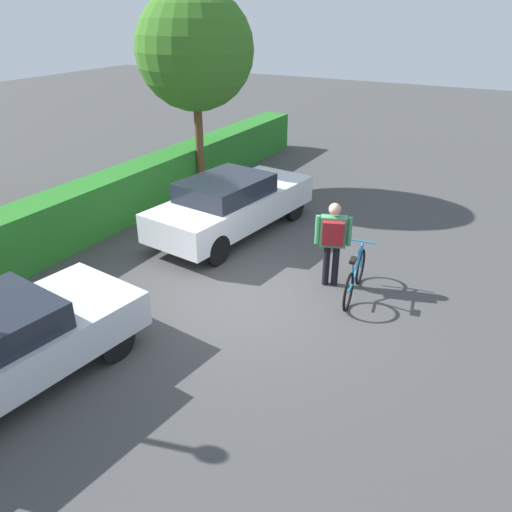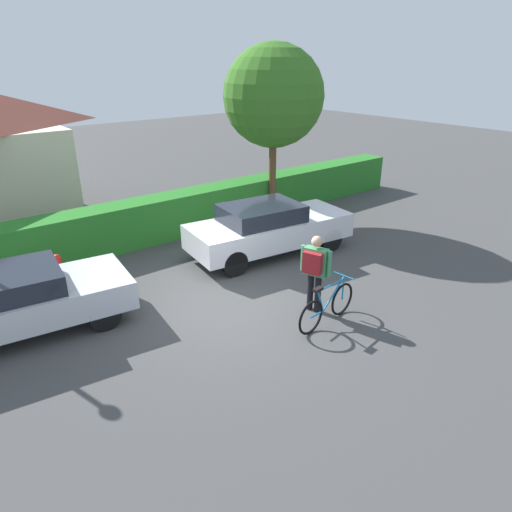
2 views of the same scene
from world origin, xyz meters
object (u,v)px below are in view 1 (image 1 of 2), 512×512
tree_kerbside (195,50)px  person_rider (333,237)px  parked_car_far (232,203)px  fire_hydrant (2,298)px  bicycle (355,277)px

tree_kerbside → person_rider: bearing=-122.2°
parked_car_far → person_rider: bearing=-112.7°
parked_car_far → fire_hydrant: bearing=163.3°
parked_car_far → bicycle: (-1.39, -3.52, -0.36)m
person_rider → fire_hydrant: 5.95m
parked_car_far → bicycle: size_ratio=2.66×
fire_hydrant → tree_kerbside: bearing=6.4°
parked_car_far → fire_hydrant: 5.32m
parked_car_far → fire_hydrant: (-5.08, 1.53, -0.34)m
parked_car_far → person_rider: size_ratio=2.74×
bicycle → person_rider: 0.85m
person_rider → fire_hydrant: person_rider is taller
bicycle → parked_car_far: bearing=68.4°
person_rider → tree_kerbside: tree_kerbside is taller
tree_kerbside → bicycle: bearing=-120.9°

